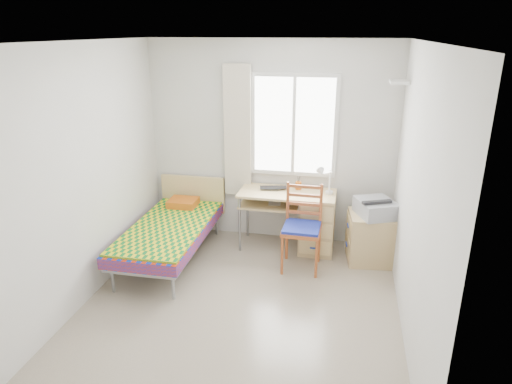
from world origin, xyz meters
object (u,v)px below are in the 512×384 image
desk (312,219)px  chair (303,223)px  bed (172,228)px  printer (376,208)px  cabinet (371,238)px

desk → chair: size_ratio=1.20×
desk → chair: 0.51m
bed → desk: size_ratio=1.53×
chair → bed: bearing=-175.2°
chair → printer: bearing=20.3°
bed → cabinet: (2.41, 0.40, -0.09)m
desk → printer: bearing=-13.8°
cabinet → printer: 0.41m
bed → cabinet: size_ratio=3.01×
bed → desk: (1.66, 0.57, 0.02)m
cabinet → printer: printer is taller
desk → bed: bearing=-160.5°
bed → printer: bearing=8.8°
bed → printer: size_ratio=3.22×
chair → cabinet: size_ratio=1.64×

